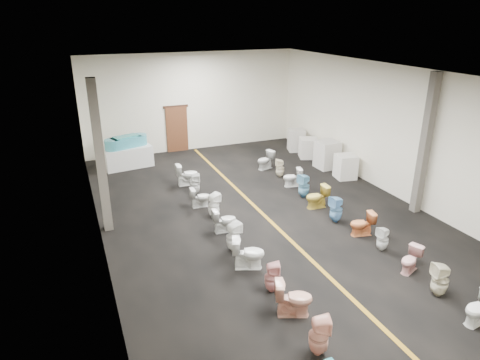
% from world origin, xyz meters
% --- Properties ---
extents(floor, '(16.00, 16.00, 0.00)m').
position_xyz_m(floor, '(0.00, 0.00, 0.00)').
color(floor, black).
rests_on(floor, ground).
extents(ceiling, '(16.00, 16.00, 0.00)m').
position_xyz_m(ceiling, '(0.00, 0.00, 4.50)').
color(ceiling, black).
rests_on(ceiling, ground).
extents(wall_back, '(10.00, 0.00, 10.00)m').
position_xyz_m(wall_back, '(0.00, 8.00, 2.25)').
color(wall_back, beige).
rests_on(wall_back, ground).
extents(wall_left, '(0.00, 16.00, 16.00)m').
position_xyz_m(wall_left, '(-5.00, 0.00, 2.25)').
color(wall_left, beige).
rests_on(wall_left, ground).
extents(wall_right, '(0.00, 16.00, 16.00)m').
position_xyz_m(wall_right, '(5.00, 0.00, 2.25)').
color(wall_right, beige).
rests_on(wall_right, ground).
extents(aisle_stripe, '(0.12, 15.60, 0.01)m').
position_xyz_m(aisle_stripe, '(0.00, 0.00, 0.00)').
color(aisle_stripe, '#9B6C16').
rests_on(aisle_stripe, floor).
extents(back_door, '(1.00, 0.10, 2.10)m').
position_xyz_m(back_door, '(-0.80, 7.94, 1.05)').
color(back_door, '#562D19').
rests_on(back_door, floor).
extents(door_frame, '(1.15, 0.08, 0.10)m').
position_xyz_m(door_frame, '(-0.80, 7.95, 2.12)').
color(door_frame, '#331C11').
rests_on(door_frame, back_door).
extents(column_left, '(0.25, 0.25, 4.50)m').
position_xyz_m(column_left, '(-4.75, 1.00, 2.25)').
color(column_left, '#59544C').
rests_on(column_left, floor).
extents(column_right, '(0.25, 0.25, 4.50)m').
position_xyz_m(column_right, '(4.75, -1.50, 2.25)').
color(column_right, '#59544C').
rests_on(column_right, floor).
extents(display_table, '(2.08, 1.25, 0.87)m').
position_xyz_m(display_table, '(-3.33, 6.54, 0.44)').
color(display_table, silver).
rests_on(display_table, floor).
extents(bathtub, '(1.80, 1.05, 0.55)m').
position_xyz_m(bathtub, '(-3.33, 6.54, 1.07)').
color(bathtub, teal).
rests_on(bathtub, display_table).
extents(appliance_crate_a, '(0.84, 0.84, 0.94)m').
position_xyz_m(appliance_crate_a, '(4.40, 1.93, 0.47)').
color(appliance_crate_a, white).
rests_on(appliance_crate_a, floor).
extents(appliance_crate_b, '(0.86, 0.86, 1.15)m').
position_xyz_m(appliance_crate_b, '(4.40, 3.24, 0.58)').
color(appliance_crate_b, beige).
rests_on(appliance_crate_b, floor).
extents(appliance_crate_c, '(1.00, 1.00, 0.88)m').
position_xyz_m(appliance_crate_c, '(4.40, 4.74, 0.44)').
color(appliance_crate_c, silver).
rests_on(appliance_crate_c, floor).
extents(appliance_crate_d, '(0.90, 0.90, 1.03)m').
position_xyz_m(appliance_crate_d, '(4.40, 5.86, 0.51)').
color(appliance_crate_d, beige).
rests_on(appliance_crate_d, floor).
extents(toilet_left_1, '(0.49, 0.49, 0.84)m').
position_xyz_m(toilet_left_1, '(-1.63, -5.77, 0.42)').
color(toilet_left_1, '#F7B29C').
rests_on(toilet_left_1, floor).
extents(toilet_left_2, '(0.92, 0.73, 0.82)m').
position_xyz_m(toilet_left_2, '(-1.51, -4.58, 0.41)').
color(toilet_left_2, '#E3A188').
rests_on(toilet_left_2, floor).
extents(toilet_left_3, '(0.44, 0.43, 0.75)m').
position_xyz_m(toilet_left_3, '(-1.57, -3.66, 0.38)').
color(toilet_left_3, '#DA9492').
rests_on(toilet_left_3, floor).
extents(toilet_left_4, '(0.93, 0.73, 0.83)m').
position_xyz_m(toilet_left_4, '(-1.68, -2.53, 0.42)').
color(toilet_left_4, white).
rests_on(toilet_left_4, floor).
extents(toilet_left_5, '(0.47, 0.46, 0.84)m').
position_xyz_m(toilet_left_5, '(-1.72, -1.60, 0.42)').
color(toilet_left_5, white).
rests_on(toilet_left_5, floor).
extents(toilet_left_6, '(0.73, 0.45, 0.73)m').
position_xyz_m(toilet_left_6, '(-1.56, -0.47, 0.36)').
color(toilet_left_6, silver).
rests_on(toilet_left_6, floor).
extents(toilet_left_7, '(0.47, 0.47, 0.81)m').
position_xyz_m(toilet_left_7, '(-1.54, 0.58, 0.41)').
color(toilet_left_7, white).
rests_on(toilet_left_7, floor).
extents(toilet_left_8, '(0.68, 0.42, 0.68)m').
position_xyz_m(toilet_left_8, '(-1.70, 1.50, 0.34)').
color(toilet_left_8, white).
rests_on(toilet_left_8, floor).
extents(toilet_left_9, '(0.41, 0.41, 0.75)m').
position_xyz_m(toilet_left_9, '(-1.55, 2.62, 0.38)').
color(toilet_left_9, silver).
rests_on(toilet_left_9, floor).
extents(toilet_left_10, '(0.84, 0.51, 0.83)m').
position_xyz_m(toilet_left_10, '(-1.57, 3.58, 0.42)').
color(toilet_left_10, white).
rests_on(toilet_left_10, floor).
extents(toilet_right_1, '(0.77, 0.50, 0.73)m').
position_xyz_m(toilet_right_1, '(1.93, -6.29, 0.37)').
color(toilet_right_1, white).
rests_on(toilet_right_1, floor).
extents(toilet_right_2, '(0.46, 0.46, 0.83)m').
position_xyz_m(toilet_right_2, '(1.91, -5.26, 0.42)').
color(toilet_right_2, beige).
rests_on(toilet_right_2, floor).
extents(toilet_right_3, '(0.74, 0.59, 0.66)m').
position_xyz_m(toilet_right_3, '(2.01, -4.24, 0.33)').
color(toilet_right_3, '#E6A8A5').
rests_on(toilet_right_3, floor).
extents(toilet_right_4, '(0.37, 0.37, 0.70)m').
position_xyz_m(toilet_right_4, '(2.05, -3.13, 0.35)').
color(toilet_right_4, white).
rests_on(toilet_right_4, floor).
extents(toilet_right_5, '(0.77, 0.54, 0.72)m').
position_xyz_m(toilet_right_5, '(2.07, -2.20, 0.36)').
color(toilet_right_5, '#DF7D44').
rests_on(toilet_right_5, floor).
extents(toilet_right_6, '(0.44, 0.43, 0.86)m').
position_xyz_m(toilet_right_6, '(1.86, -1.19, 0.43)').
color(toilet_right_6, '#6DA7D7').
rests_on(toilet_right_6, floor).
extents(toilet_right_7, '(0.78, 0.47, 0.78)m').
position_xyz_m(toilet_right_7, '(1.88, -0.06, 0.39)').
color(toilet_right_7, gold).
rests_on(toilet_right_7, floor).
extents(toilet_right_8, '(0.47, 0.47, 0.86)m').
position_xyz_m(toilet_right_8, '(1.92, 0.88, 0.43)').
color(toilet_right_8, '#75B5D5').
rests_on(toilet_right_8, floor).
extents(toilet_right_9, '(0.76, 0.52, 0.71)m').
position_xyz_m(toilet_right_9, '(2.05, 1.94, 0.35)').
color(toilet_right_9, white).
rests_on(toilet_right_9, floor).
extents(toilet_right_10, '(0.43, 0.42, 0.74)m').
position_xyz_m(toilet_right_10, '(2.07, 3.00, 0.37)').
color(toilet_right_10, beige).
rests_on(toilet_right_10, floor).
extents(toilet_right_11, '(0.84, 0.63, 0.76)m').
position_xyz_m(toilet_right_11, '(1.94, 4.08, 0.38)').
color(toilet_right_11, silver).
rests_on(toilet_right_11, floor).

